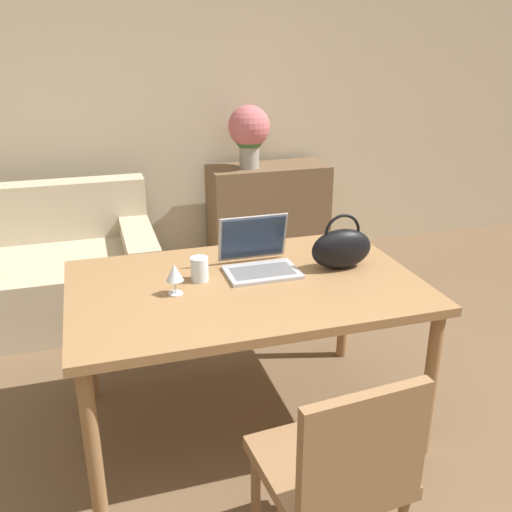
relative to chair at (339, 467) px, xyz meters
The scene contains 11 objects.
ground_plane 0.57m from the chair, 81.45° to the left, with size 14.00×14.00×0.00m, color brown.
wall_back 3.25m from the chair, 89.15° to the left, with size 10.00×0.06×2.70m.
dining_table 0.92m from the chair, 93.43° to the left, with size 1.53×0.98×0.74m.
chair is the anchor object (origin of this frame).
couch 2.67m from the chair, 115.22° to the left, with size 1.69×0.94×0.82m.
sideboard 2.91m from the chair, 76.43° to the left, with size 0.93×0.40×0.81m.
laptop 1.09m from the chair, 87.50° to the left, with size 0.33×0.29×0.24m.
drinking_glass 1.06m from the chair, 103.76° to the left, with size 0.08×0.08×0.11m.
wine_glass 1.01m from the chair, 112.90° to the left, with size 0.07×0.07×0.13m.
handbag 1.09m from the chair, 65.80° to the left, with size 0.29×0.12×0.26m.
flower_vase 2.91m from the chair, 79.49° to the left, with size 0.31×0.31×0.47m.
Camera 1 is at (-0.72, -1.62, 1.77)m, focal length 40.00 mm.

